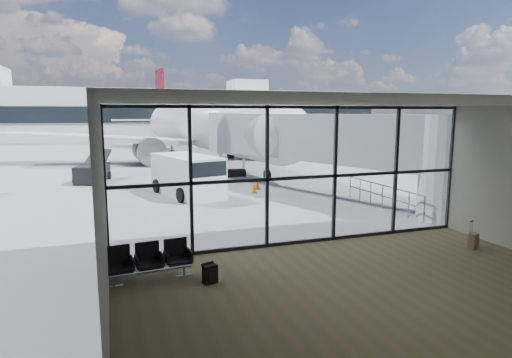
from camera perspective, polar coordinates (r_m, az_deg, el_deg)
ground at (r=52.89m, az=-12.60°, el=3.98°), size 220.00×220.00×0.00m
lounge_shell at (r=9.70m, az=18.23°, el=-1.20°), size 12.02×8.01×4.51m
glass_curtain_wall at (r=13.84m, az=6.13°, el=0.39°), size 12.10×0.12×4.50m
jet_bridge at (r=22.28m, az=9.90°, el=4.81°), size 8.00×16.50×4.33m
apron_railing at (r=19.89m, az=16.47°, el=-1.81°), size 0.06×5.46×1.11m
far_terminal at (r=74.55m, az=-15.09°, el=8.47°), size 80.00×12.20×11.00m
tree_4 at (r=85.76m, az=-29.48°, el=8.35°), size 5.61×5.61×8.07m
tree_5 at (r=84.91m, az=-25.49°, el=9.06°), size 6.27×6.27×9.03m
seating_row at (r=11.51m, az=-14.13°, el=-10.37°), size 2.17×0.80×0.96m
backpack at (r=11.08m, az=-6.12°, el=-12.46°), size 0.41×0.40×0.52m
suitcase at (r=15.24m, az=27.02°, el=-7.36°), size 0.38×0.33×0.90m
airliner at (r=40.28m, az=-7.61°, el=6.85°), size 32.16×37.36×9.63m
service_van at (r=22.41m, az=-9.06°, el=0.52°), size 3.28×5.18×2.09m
belt_loader at (r=28.57m, az=-20.92°, el=0.92°), size 2.33×4.26×1.87m
traffic_cone_a at (r=24.07m, az=0.13°, el=-0.78°), size 0.37×0.37×0.53m
traffic_cone_b at (r=22.94m, az=-0.31°, el=-1.28°), size 0.36×0.36×0.51m
traffic_cone_c at (r=29.44m, az=-7.36°, el=1.05°), size 0.48×0.48×0.68m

